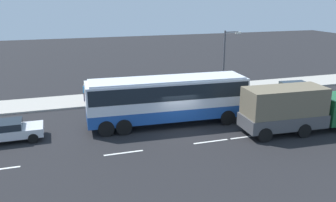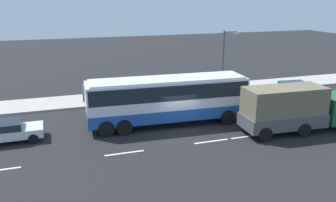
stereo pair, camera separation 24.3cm
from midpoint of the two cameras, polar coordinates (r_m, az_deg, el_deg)
name	(u,v)px [view 1 (the left image)]	position (r m, az deg, el deg)	size (l,w,h in m)	color
ground_plane	(180,130)	(25.27, 2.16, -4.62)	(120.00, 120.00, 0.00)	black
sidewalk_curb	(147,95)	(33.60, -3.14, 0.93)	(80.00, 4.00, 0.15)	#A8A399
lane_centreline	(106,155)	(21.67, -9.68, -8.60)	(23.36, 0.16, 0.01)	white
coach_bus	(168,96)	(25.65, 0.22, 0.81)	(11.75, 3.23, 3.49)	#1E4C9E
cargo_truck	(295,108)	(25.91, 20.00, -1.12)	(8.15, 2.88, 3.23)	#19592D
car_silver_hatch	(4,131)	(25.35, -24.65, -4.37)	(4.73, 2.05, 1.34)	silver
car_yellow_taxi	(296,89)	(35.51, 20.04, 1.89)	(4.55, 2.33, 1.35)	gold
pedestrian_near_curb	(86,93)	(31.46, -12.80, 1.30)	(0.32, 0.32, 1.59)	#38334C
pedestrian_at_crossing	(85,91)	(31.99, -13.02, 1.55)	(0.32, 0.32, 1.59)	#38334C
street_lamp	(226,57)	(34.02, 9.50, 7.00)	(1.66, 0.24, 5.91)	#47474C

